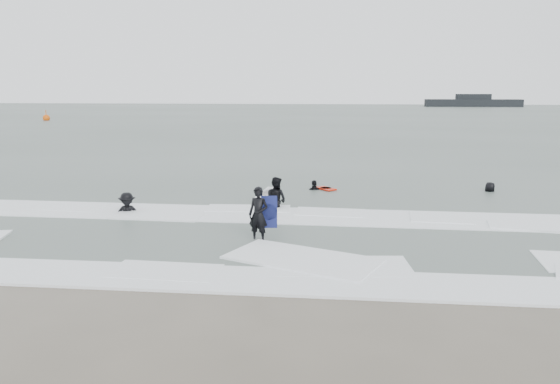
# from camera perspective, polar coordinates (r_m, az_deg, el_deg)

# --- Properties ---
(ground) EXTENTS (320.00, 320.00, 0.00)m
(ground) POSITION_cam_1_polar(r_m,az_deg,el_deg) (13.55, -2.68, -8.47)
(ground) COLOR brown
(ground) RESTS_ON ground
(sea) EXTENTS (320.00, 320.00, 0.00)m
(sea) POSITION_cam_1_polar(r_m,az_deg,el_deg) (92.74, 5.87, 7.87)
(sea) COLOR #47544C
(sea) RESTS_ON ground
(surfer_centre) EXTENTS (0.69, 0.55, 1.67)m
(surfer_centre) POSITION_cam_1_polar(r_m,az_deg,el_deg) (16.26, -2.25, -5.20)
(surfer_centre) COLOR black
(surfer_centre) RESTS_ON ground
(surfer_wading) EXTENTS (1.09, 1.03, 1.78)m
(surfer_wading) POSITION_cam_1_polar(r_m,az_deg,el_deg) (20.59, -0.42, -1.80)
(surfer_wading) COLOR black
(surfer_wading) RESTS_ON ground
(surfer_breaker) EXTENTS (1.21, 0.96, 1.64)m
(surfer_breaker) POSITION_cam_1_polar(r_m,az_deg,el_deg) (20.54, -15.65, -2.23)
(surfer_breaker) COLOR black
(surfer_breaker) RESTS_ON ground
(surfer_right_near) EXTENTS (1.03, 0.64, 1.63)m
(surfer_right_near) POSITION_cam_1_polar(r_m,az_deg,el_deg) (24.35, 3.63, 0.12)
(surfer_right_near) COLOR black
(surfer_right_near) RESTS_ON ground
(surfer_right_far) EXTENTS (0.90, 0.94, 1.62)m
(surfer_right_far) POSITION_cam_1_polar(r_m,az_deg,el_deg) (25.57, 21.07, -0.07)
(surfer_right_far) COLOR black
(surfer_right_far) RESTS_ON ground
(surf_foam) EXTENTS (30.03, 9.06, 0.09)m
(surf_foam) POSITION_cam_1_polar(r_m,az_deg,el_deg) (17.04, -0.55, -4.31)
(surf_foam) COLOR white
(surf_foam) RESTS_ON ground
(bodyboards) EXTENTS (3.05, 8.90, 1.25)m
(bodyboards) POSITION_cam_1_polar(r_m,az_deg,el_deg) (20.47, 1.14, -0.45)
(bodyboards) COLOR #10164E
(bodyboards) RESTS_ON ground
(buoy) EXTENTS (1.00, 1.00, 1.65)m
(buoy) POSITION_cam_1_polar(r_m,az_deg,el_deg) (86.76, -23.23, 7.12)
(buoy) COLOR #D04B09
(buoy) RESTS_ON ground
(vessel_horizon) EXTENTS (24.53, 4.38, 3.33)m
(vessel_horizon) POSITION_cam_1_polar(r_m,az_deg,el_deg) (154.77, 19.51, 8.84)
(vessel_horizon) COLOR black
(vessel_horizon) RESTS_ON ground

